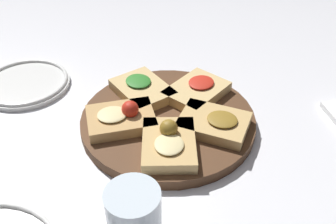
% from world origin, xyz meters
% --- Properties ---
extents(ground_plane, '(3.00, 3.00, 0.00)m').
position_xyz_m(ground_plane, '(0.00, 0.00, 0.00)').
color(ground_plane, white).
extents(serving_board, '(0.34, 0.34, 0.02)m').
position_xyz_m(serving_board, '(0.00, 0.00, 0.01)').
color(serving_board, '#51331E').
rests_on(serving_board, ground_plane).
extents(focaccia_slice_0, '(0.15, 0.14, 0.03)m').
position_xyz_m(focaccia_slice_0, '(0.08, 0.05, 0.03)').
color(focaccia_slice_0, '#DBB775').
rests_on(focaccia_slice_0, serving_board).
extents(focaccia_slice_1, '(0.11, 0.14, 0.05)m').
position_xyz_m(focaccia_slice_1, '(-0.01, 0.09, 0.04)').
color(focaccia_slice_1, tan).
rests_on(focaccia_slice_1, serving_board).
extents(focaccia_slice_2, '(0.13, 0.10, 0.05)m').
position_xyz_m(focaccia_slice_2, '(-0.09, 0.01, 0.04)').
color(focaccia_slice_2, tan).
rests_on(focaccia_slice_2, serving_board).
extents(focaccia_slice_3, '(0.14, 0.15, 0.03)m').
position_xyz_m(focaccia_slice_3, '(-0.04, -0.08, 0.03)').
color(focaccia_slice_3, tan).
rests_on(focaccia_slice_3, serving_board).
extents(focaccia_slice_4, '(0.15, 0.15, 0.03)m').
position_xyz_m(focaccia_slice_4, '(0.06, -0.07, 0.03)').
color(focaccia_slice_4, '#DBB775').
rests_on(focaccia_slice_4, serving_board).
extents(plate_right, '(0.19, 0.19, 0.02)m').
position_xyz_m(plate_right, '(0.17, 0.30, 0.01)').
color(plate_right, white).
rests_on(plate_right, ground_plane).
extents(water_glass, '(0.08, 0.08, 0.10)m').
position_xyz_m(water_glass, '(-0.26, 0.07, 0.05)').
color(water_glass, silver).
rests_on(water_glass, ground_plane).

